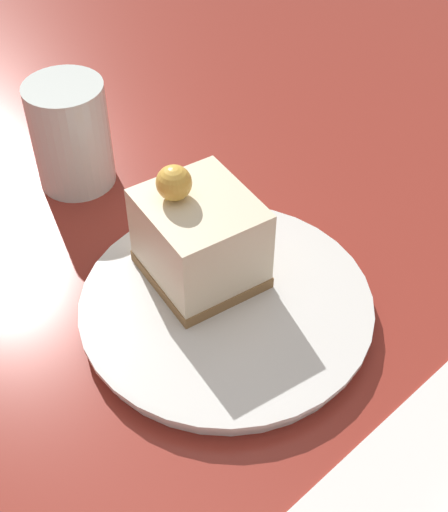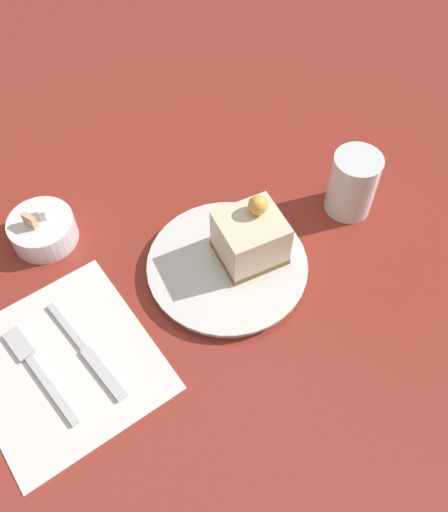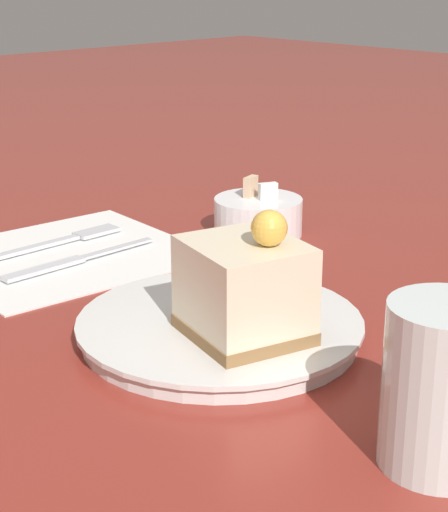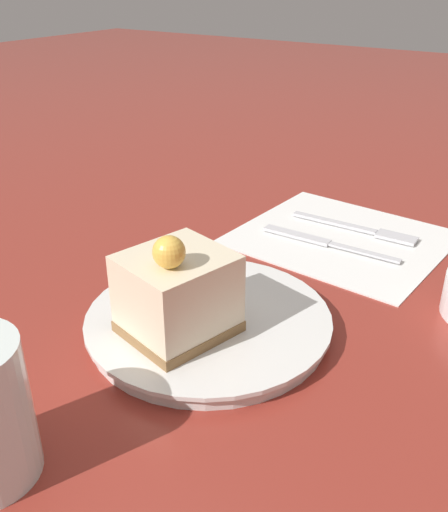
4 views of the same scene
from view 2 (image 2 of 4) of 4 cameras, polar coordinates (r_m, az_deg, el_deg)
ground_plane at (r=0.80m, az=0.01°, el=-1.62°), size 4.00×4.00×0.00m
plate at (r=0.80m, az=0.31°, el=-1.01°), size 0.23×0.23×0.02m
cake_slice at (r=0.77m, az=2.68°, el=1.88°), size 0.10×0.10×0.10m
napkin at (r=0.76m, az=-15.72°, el=-10.26°), size 0.23×0.25×0.00m
fork at (r=0.77m, az=-18.37°, el=-10.44°), size 0.02×0.16×0.00m
knife at (r=0.75m, az=-13.10°, el=-9.91°), size 0.02×0.17×0.00m
sugar_bowl at (r=0.86m, az=-17.66°, el=2.53°), size 0.09×0.09×0.06m
drinking_glass at (r=0.86m, az=12.75°, el=7.06°), size 0.07×0.07×0.10m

